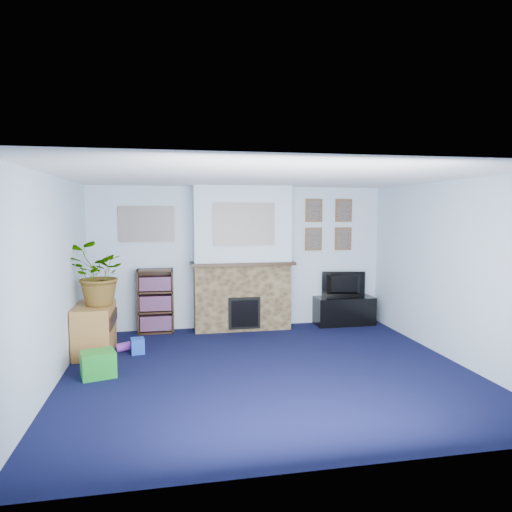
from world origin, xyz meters
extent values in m
cube|color=black|center=(0.00, 0.00, 0.00)|extent=(5.00, 4.50, 0.01)
cube|color=white|center=(0.00, 0.00, 2.40)|extent=(5.00, 4.50, 0.01)
cube|color=silver|center=(0.00, 2.25, 1.20)|extent=(5.00, 0.04, 2.40)
cube|color=silver|center=(0.00, -2.25, 1.20)|extent=(5.00, 0.04, 2.40)
cube|color=silver|center=(-2.50, 0.00, 1.20)|extent=(0.04, 4.50, 2.40)
cube|color=silver|center=(2.50, 0.00, 1.20)|extent=(0.04, 4.50, 2.40)
cube|color=brown|center=(0.00, 2.05, 0.55)|extent=(1.60, 0.40, 1.10)
cube|color=brown|center=(0.00, 2.05, 1.75)|extent=(1.60, 0.40, 1.30)
cube|color=brown|center=(0.00, 2.02, 1.12)|extent=(1.72, 0.50, 0.05)
cube|color=brown|center=(0.00, 1.84, 0.32)|extent=(0.52, 0.08, 0.52)
cube|color=brown|center=(0.00, 1.80, 0.32)|extent=(0.44, 0.02, 0.44)
cube|color=gray|center=(0.00, 1.84, 1.78)|extent=(1.00, 0.03, 0.68)
cube|color=gray|center=(-1.55, 2.23, 1.78)|extent=(0.90, 0.03, 0.58)
cube|color=brown|center=(1.30, 2.23, 2.00)|extent=(0.30, 0.03, 0.40)
cube|color=brown|center=(1.85, 2.23, 2.00)|extent=(0.30, 0.03, 0.40)
cube|color=brown|center=(1.30, 2.23, 1.50)|extent=(0.30, 0.03, 0.40)
cube|color=brown|center=(1.85, 2.23, 1.50)|extent=(0.30, 0.03, 0.40)
cube|color=black|center=(1.81, 2.03, 0.23)|extent=(1.03, 0.43, 0.49)
imported|color=black|center=(1.81, 2.05, 0.71)|extent=(0.77, 0.25, 0.44)
cube|color=black|center=(-1.43, 2.23, 0.53)|extent=(0.58, 0.02, 1.05)
cube|color=black|center=(-1.70, 2.10, 0.53)|extent=(0.03, 0.28, 1.05)
cube|color=black|center=(-1.15, 2.10, 0.53)|extent=(0.03, 0.28, 1.05)
cube|color=black|center=(-1.43, 2.10, 0.01)|extent=(0.56, 0.28, 0.03)
cube|color=black|center=(-1.43, 2.10, 0.35)|extent=(0.56, 0.28, 0.03)
cube|color=black|center=(-1.43, 2.10, 0.68)|extent=(0.56, 0.28, 0.03)
cube|color=black|center=(-1.43, 2.10, 1.04)|extent=(0.56, 0.28, 0.03)
cube|color=black|center=(-1.43, 2.09, 0.17)|extent=(0.50, 0.22, 0.24)
cube|color=black|center=(-1.43, 2.09, 0.50)|extent=(0.50, 0.22, 0.24)
cube|color=black|center=(-1.43, 2.09, 0.82)|extent=(0.50, 0.22, 0.22)
cube|color=#A26E34|center=(-2.24, 1.14, 0.35)|extent=(0.49, 0.88, 0.69)
imported|color=#26661E|center=(-2.19, 1.09, 1.12)|extent=(0.99, 0.93, 0.87)
cube|color=gold|center=(-0.02, 2.00, 1.22)|extent=(0.10, 0.06, 0.13)
cylinder|color=#B2BFC6|center=(0.23, 2.00, 1.23)|extent=(0.04, 0.04, 0.14)
sphere|color=gray|center=(-0.59, 2.00, 1.22)|extent=(0.13, 0.13, 0.13)
cylinder|color=blue|center=(0.75, 2.00, 1.21)|extent=(0.05, 0.05, 0.11)
cube|color=#198C26|center=(-2.06, 0.16, 0.14)|extent=(0.46, 0.41, 0.31)
sphere|color=red|center=(-2.18, 0.60, 0.09)|extent=(0.17, 0.17, 0.17)
cube|color=blue|center=(-1.65, 1.00, 0.11)|extent=(0.20, 0.20, 0.22)
cylinder|color=purple|center=(-1.81, 1.14, 0.07)|extent=(0.28, 0.12, 0.16)
camera|label=1|loc=(-1.19, -5.43, 1.99)|focal=32.00mm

